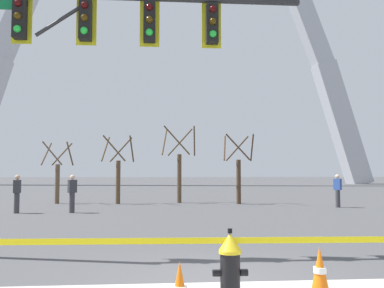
{
  "coord_description": "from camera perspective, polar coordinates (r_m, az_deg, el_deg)",
  "views": [
    {
      "loc": [
        -0.89,
        -6.51,
        1.74
      ],
      "look_at": [
        0.01,
        5.0,
        2.5
      ],
      "focal_mm": 38.79,
      "sensor_mm": 36.0,
      "label": 1
    }
  ],
  "objects": [
    {
      "name": "tree_center_left",
      "position": [
        23.1,
        -1.77,
        -3.43
      ],
      "size": [
        1.95,
        1.96,
        4.23
      ],
      "color": "brown",
      "rests_on": "ground"
    },
    {
      "name": "fire_hydrant",
      "position": [
        5.65,
        5.26,
        -16.76
      ],
      "size": [
        0.46,
        0.48,
        0.99
      ],
      "color": "black",
      "rests_on": "ground"
    },
    {
      "name": "monument_arch",
      "position": [
        59.53,
        -3.46,
        16.68
      ],
      "size": [
        56.45,
        2.75,
        51.3
      ],
      "color": "#B2B5BC",
      "rests_on": "ground"
    },
    {
      "name": "traffic_cone_by_hydrant",
      "position": [
        6.06,
        17.19,
        -16.76
      ],
      "size": [
        0.36,
        0.36,
        0.73
      ],
      "color": "black",
      "rests_on": "ground"
    },
    {
      "name": "ground_plane",
      "position": [
        6.8,
        3.37,
        -18.57
      ],
      "size": [
        240.0,
        240.0,
        0.0
      ],
      "primitive_type": "plane",
      "color": "#474749"
    },
    {
      "name": "pedestrian_standing_center",
      "position": [
        21.36,
        19.4,
        -6.04
      ],
      "size": [
        0.37,
        0.39,
        1.59
      ],
      "color": "#38383D",
      "rests_on": "ground"
    },
    {
      "name": "traffic_signal_gantry",
      "position": [
        9.64,
        -17.03,
        12.44
      ],
      "size": [
        7.82,
        0.44,
        6.0
      ],
      "color": "#232326",
      "rests_on": "ground"
    },
    {
      "name": "tree_center_right",
      "position": [
        22.41,
        6.41,
        -3.98
      ],
      "size": [
        1.72,
        1.73,
        3.72
      ],
      "color": "#473323",
      "rests_on": "ground"
    },
    {
      "name": "tree_left_mid",
      "position": [
        22.64,
        -10.13,
        -4.02
      ],
      "size": [
        1.69,
        1.7,
        3.64
      ],
      "color": "brown",
      "rests_on": "ground"
    },
    {
      "name": "pedestrian_walking_left",
      "position": [
        18.26,
        -16.15,
        -6.52
      ],
      "size": [
        0.39,
        0.36,
        1.59
      ],
      "color": "#38383D",
      "rests_on": "ground"
    },
    {
      "name": "caution_tape_barrier",
      "position": [
        5.6,
        3.66,
        -14.93
      ],
      "size": [
        6.72,
        0.28,
        0.91
      ],
      "color": "#232326",
      "rests_on": "ground"
    },
    {
      "name": "tree_far_left",
      "position": [
        23.66,
        -18.02,
        -4.22
      ],
      "size": [
        1.55,
        1.56,
        3.34
      ],
      "color": "brown",
      "rests_on": "ground"
    },
    {
      "name": "pedestrian_walking_right",
      "position": [
        18.85,
        -22.93,
        -6.28
      ],
      "size": [
        0.23,
        0.36,
        1.59
      ],
      "color": "#38383D",
      "rests_on": "ground"
    }
  ]
}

